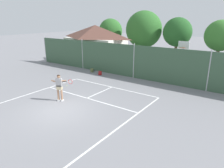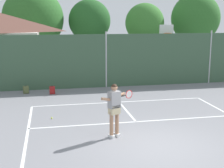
{
  "view_description": "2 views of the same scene",
  "coord_description": "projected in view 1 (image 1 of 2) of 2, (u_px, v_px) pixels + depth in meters",
  "views": [
    {
      "loc": [
        9.27,
        -7.47,
        5.39
      ],
      "look_at": [
        0.95,
        4.18,
        0.79
      ],
      "focal_mm": 32.88,
      "sensor_mm": 36.0,
      "label": 1
    },
    {
      "loc": [
        -3.27,
        -9.14,
        4.04
      ],
      "look_at": [
        -0.97,
        2.43,
        1.56
      ],
      "focal_mm": 51.62,
      "sensor_mm": 36.0,
      "label": 2
    }
  ],
  "objects": [
    {
      "name": "tennis_ball",
      "position": [
        66.0,
        86.0,
        17.05
      ],
      "size": [
        0.07,
        0.07,
        0.07
      ],
      "primitive_type": "sphere",
      "color": "#CCE033",
      "rests_on": "ground"
    },
    {
      "name": "chainlink_fence",
      "position": [
        134.0,
        62.0,
        19.07
      ],
      "size": [
        26.09,
        0.09,
        3.22
      ],
      "color": "#38563D",
      "rests_on": "ground"
    },
    {
      "name": "ground_plane",
      "position": [
        60.0,
        110.0,
        12.56
      ],
      "size": [
        120.0,
        120.0,
        0.0
      ],
      "primitive_type": "plane",
      "color": "gray"
    },
    {
      "name": "backpack_red",
      "position": [
        100.0,
        73.0,
        20.32
      ],
      "size": [
        0.29,
        0.25,
        0.46
      ],
      "color": "maroon",
      "rests_on": "ground"
    },
    {
      "name": "clubhouse_building",
      "position": [
        95.0,
        44.0,
        25.33
      ],
      "size": [
        7.49,
        4.34,
        4.62
      ],
      "color": "silver",
      "rests_on": "ground"
    },
    {
      "name": "basketball_hoop",
      "position": [
        183.0,
        56.0,
        17.54
      ],
      "size": [
        0.9,
        0.67,
        3.55
      ],
      "color": "#284CB2",
      "rests_on": "ground"
    },
    {
      "name": "court_markings",
      "position": [
        68.0,
        107.0,
        13.06
      ],
      "size": [
        8.3,
        11.1,
        0.01
      ],
      "color": "white",
      "rests_on": "ground"
    },
    {
      "name": "backpack_olive",
      "position": [
        92.0,
        70.0,
        21.38
      ],
      "size": [
        0.32,
        0.3,
        0.46
      ],
      "color": "#566038",
      "rests_on": "ground"
    },
    {
      "name": "treeline_backdrop",
      "position": [
        177.0,
        32.0,
        26.22
      ],
      "size": [
        24.69,
        4.6,
        6.44
      ],
      "color": "brown",
      "rests_on": "ground"
    },
    {
      "name": "tennis_player",
      "position": [
        59.0,
        85.0,
        13.69
      ],
      "size": [
        1.25,
        0.8,
        1.85
      ],
      "color": "silver",
      "rests_on": "ground"
    }
  ]
}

